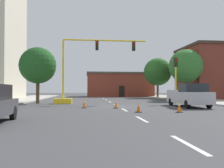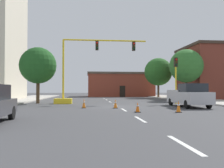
{
  "view_description": "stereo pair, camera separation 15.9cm",
  "coord_description": "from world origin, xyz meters",
  "px_view_note": "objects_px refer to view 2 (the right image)",
  "views": [
    {
      "loc": [
        -2.79,
        -20.34,
        1.52
      ],
      "look_at": [
        -0.12,
        4.51,
        2.07
      ],
      "focal_mm": 38.22,
      "sensor_mm": 36.0,
      "label": 1
    },
    {
      "loc": [
        -2.63,
        -20.36,
        1.52
      ],
      "look_at": [
        -0.12,
        4.51,
        2.07
      ],
      "focal_mm": 38.22,
      "sensor_mm": 36.0,
      "label": 2
    }
  ],
  "objects_px": {
    "tree_left_near": "(38,66)",
    "traffic_cone_roadside_c": "(115,104)",
    "traffic_light_pole_right": "(176,70)",
    "traffic_cone_roadside_a": "(178,107)",
    "traffic_cone_roadside_b": "(138,107)",
    "tree_right_far": "(158,72)",
    "tree_right_mid": "(186,66)",
    "traffic_signal_gantry": "(76,82)",
    "pickup_truck_silver": "(188,96)",
    "traffic_cone_roadside_d": "(84,103)"
  },
  "relations": [
    {
      "from": "tree_left_near",
      "to": "traffic_cone_roadside_c",
      "type": "height_order",
      "value": "tree_left_near"
    },
    {
      "from": "traffic_light_pole_right",
      "to": "tree_left_near",
      "type": "distance_m",
      "value": 14.59
    },
    {
      "from": "traffic_cone_roadside_a",
      "to": "traffic_cone_roadside_b",
      "type": "xyz_separation_m",
      "value": [
        -2.65,
        0.33,
        -0.05
      ]
    },
    {
      "from": "tree_right_far",
      "to": "tree_right_mid",
      "type": "bearing_deg",
      "value": -85.68
    },
    {
      "from": "tree_right_far",
      "to": "traffic_light_pole_right",
      "type": "bearing_deg",
      "value": -100.93
    },
    {
      "from": "traffic_signal_gantry",
      "to": "traffic_cone_roadside_c",
      "type": "xyz_separation_m",
      "value": [
        3.49,
        -6.48,
        -1.92
      ]
    },
    {
      "from": "traffic_cone_roadside_b",
      "to": "pickup_truck_silver",
      "type": "bearing_deg",
      "value": 38.6
    },
    {
      "from": "traffic_cone_roadside_a",
      "to": "traffic_cone_roadside_c",
      "type": "bearing_deg",
      "value": 134.47
    },
    {
      "from": "traffic_cone_roadside_a",
      "to": "tree_left_near",
      "type": "bearing_deg",
      "value": 135.57
    },
    {
      "from": "traffic_signal_gantry",
      "to": "tree_left_near",
      "type": "relative_size",
      "value": 1.62
    },
    {
      "from": "tree_right_mid",
      "to": "traffic_cone_roadside_a",
      "type": "distance_m",
      "value": 17.92
    },
    {
      "from": "traffic_cone_roadside_a",
      "to": "traffic_cone_roadside_d",
      "type": "distance_m",
      "value": 7.52
    },
    {
      "from": "traffic_light_pole_right",
      "to": "traffic_cone_roadside_c",
      "type": "relative_size",
      "value": 6.47
    },
    {
      "from": "tree_right_far",
      "to": "traffic_cone_roadside_c",
      "type": "bearing_deg",
      "value": -114.7
    },
    {
      "from": "traffic_light_pole_right",
      "to": "traffic_cone_roadside_a",
      "type": "relative_size",
      "value": 6.17
    },
    {
      "from": "traffic_cone_roadside_c",
      "to": "traffic_cone_roadside_d",
      "type": "bearing_deg",
      "value": 170.0
    },
    {
      "from": "traffic_light_pole_right",
      "to": "traffic_cone_roadside_b",
      "type": "bearing_deg",
      "value": -124.52
    },
    {
      "from": "traffic_light_pole_right",
      "to": "traffic_cone_roadside_d",
      "type": "xyz_separation_m",
      "value": [
        -9.42,
        -4.59,
        -3.15
      ]
    },
    {
      "from": "traffic_cone_roadside_c",
      "to": "traffic_light_pole_right",
      "type": "bearing_deg",
      "value": 36.09
    },
    {
      "from": "traffic_light_pole_right",
      "to": "traffic_cone_roadside_d",
      "type": "bearing_deg",
      "value": -154.0
    },
    {
      "from": "traffic_cone_roadside_a",
      "to": "traffic_cone_roadside_d",
      "type": "relative_size",
      "value": 1.02
    },
    {
      "from": "traffic_cone_roadside_a",
      "to": "traffic_cone_roadside_d",
      "type": "height_order",
      "value": "traffic_cone_roadside_a"
    },
    {
      "from": "tree_left_near",
      "to": "traffic_cone_roadside_c",
      "type": "xyz_separation_m",
      "value": [
        7.51,
        -7.22,
        -3.68
      ]
    },
    {
      "from": "tree_left_near",
      "to": "tree_right_far",
      "type": "height_order",
      "value": "tree_right_far"
    },
    {
      "from": "traffic_signal_gantry",
      "to": "traffic_cone_roadside_b",
      "type": "height_order",
      "value": "traffic_signal_gantry"
    },
    {
      "from": "traffic_cone_roadside_c",
      "to": "tree_right_far",
      "type": "bearing_deg",
      "value": 65.3
    },
    {
      "from": "tree_left_near",
      "to": "tree_right_far",
      "type": "bearing_deg",
      "value": 40.28
    },
    {
      "from": "traffic_signal_gantry",
      "to": "traffic_cone_roadside_c",
      "type": "distance_m",
      "value": 7.6
    },
    {
      "from": "tree_left_near",
      "to": "pickup_truck_silver",
      "type": "height_order",
      "value": "tree_left_near"
    },
    {
      "from": "pickup_truck_silver",
      "to": "traffic_cone_roadside_a",
      "type": "bearing_deg",
      "value": -120.4
    },
    {
      "from": "traffic_light_pole_right",
      "to": "traffic_cone_roadside_b",
      "type": "relative_size",
      "value": 7.03
    },
    {
      "from": "traffic_cone_roadside_d",
      "to": "traffic_signal_gantry",
      "type": "bearing_deg",
      "value": 99.22
    },
    {
      "from": "pickup_truck_silver",
      "to": "traffic_cone_roadside_c",
      "type": "bearing_deg",
      "value": -172.82
    },
    {
      "from": "traffic_cone_roadside_a",
      "to": "traffic_light_pole_right",
      "type": "bearing_deg",
      "value": 70.09
    },
    {
      "from": "tree_right_mid",
      "to": "tree_right_far",
      "type": "distance_m",
      "value": 10.27
    },
    {
      "from": "traffic_cone_roadside_b",
      "to": "traffic_cone_roadside_c",
      "type": "distance_m",
      "value": 3.62
    },
    {
      "from": "traffic_cone_roadside_a",
      "to": "pickup_truck_silver",
      "type": "bearing_deg",
      "value": 59.6
    },
    {
      "from": "traffic_cone_roadside_b",
      "to": "tree_left_near",
      "type": "bearing_deg",
      "value": 128.79
    },
    {
      "from": "traffic_cone_roadside_a",
      "to": "traffic_cone_roadside_b",
      "type": "bearing_deg",
      "value": 172.91
    },
    {
      "from": "pickup_truck_silver",
      "to": "traffic_cone_roadside_a",
      "type": "xyz_separation_m",
      "value": [
        -2.69,
        -4.59,
        -0.59
      ]
    },
    {
      "from": "traffic_light_pole_right",
      "to": "tree_right_far",
      "type": "relative_size",
      "value": 0.68
    },
    {
      "from": "tree_left_near",
      "to": "traffic_cone_roadside_b",
      "type": "xyz_separation_m",
      "value": [
        8.58,
        -10.67,
        -3.71
      ]
    },
    {
      "from": "tree_right_far",
      "to": "traffic_cone_roadside_b",
      "type": "distance_m",
      "value": 27.63
    },
    {
      "from": "traffic_light_pole_right",
      "to": "traffic_cone_roadside_b",
      "type": "distance_m",
      "value": 10.79
    },
    {
      "from": "pickup_truck_silver",
      "to": "traffic_cone_roadside_c",
      "type": "relative_size",
      "value": 7.3
    },
    {
      "from": "traffic_signal_gantry",
      "to": "traffic_cone_roadside_a",
      "type": "bearing_deg",
      "value": -54.93
    },
    {
      "from": "traffic_cone_roadside_b",
      "to": "traffic_cone_roadside_a",
      "type": "bearing_deg",
      "value": -7.09
    },
    {
      "from": "traffic_cone_roadside_c",
      "to": "tree_right_mid",
      "type": "bearing_deg",
      "value": 47.5
    },
    {
      "from": "traffic_light_pole_right",
      "to": "tree_right_far",
      "type": "xyz_separation_m",
      "value": [
        3.33,
        17.22,
        1.06
      ]
    },
    {
      "from": "traffic_signal_gantry",
      "to": "traffic_light_pole_right",
      "type": "xyz_separation_m",
      "value": [
        10.4,
        -1.44,
        1.24
      ]
    }
  ]
}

